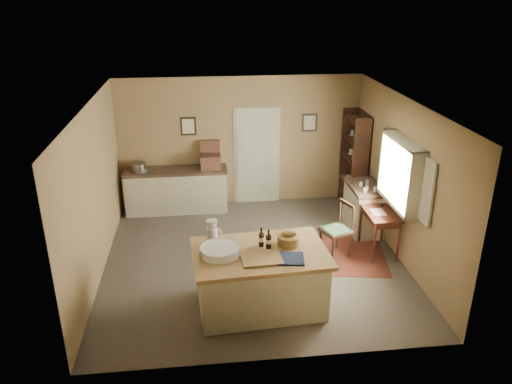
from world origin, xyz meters
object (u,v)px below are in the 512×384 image
at_px(work_island, 259,278).
at_px(shelving_unit, 356,161).
at_px(desk_chair, 336,231).
at_px(right_cabinet, 364,208).
at_px(sideboard, 177,189).
at_px(writing_desk, 380,217).

xyz_separation_m(work_island, shelving_unit, (2.41, 3.35, 0.53)).
bearing_deg(desk_chair, right_cabinet, 27.41).
distance_m(sideboard, writing_desk, 4.16).
bearing_deg(writing_desk, shelving_unit, 85.59).
bearing_deg(writing_desk, right_cabinet, 90.01).
bearing_deg(sideboard, writing_desk, -31.65).
xyz_separation_m(desk_chair, right_cabinet, (0.78, 0.90, -0.02)).
distance_m(writing_desk, desk_chair, 0.81).
relative_size(desk_chair, right_cabinet, 0.94).
distance_m(work_island, sideboard, 3.78).
xyz_separation_m(work_island, right_cabinet, (2.26, 2.22, -0.02)).
relative_size(sideboard, desk_chair, 2.21).
distance_m(desk_chair, shelving_unit, 2.29).
distance_m(sideboard, shelving_unit, 3.74).
bearing_deg(shelving_unit, sideboard, 176.90).
height_order(writing_desk, desk_chair, desk_chair).
bearing_deg(right_cabinet, work_island, -135.46).
xyz_separation_m(sideboard, writing_desk, (3.54, -2.18, 0.18)).
bearing_deg(work_island, desk_chair, 38.15).
relative_size(work_island, shelving_unit, 0.97).
bearing_deg(writing_desk, desk_chair, -177.09).
height_order(sideboard, desk_chair, sideboard).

